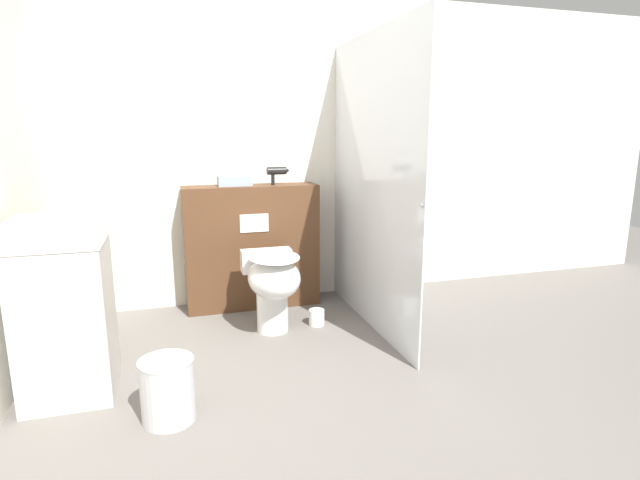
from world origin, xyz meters
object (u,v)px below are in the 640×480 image
toilet (273,282)px  waste_bin (168,390)px  sink_vanity (65,308)px  hair_drier (277,172)px

toilet → waste_bin: bearing=-127.5°
sink_vanity → waste_bin: (0.50, -0.43, -0.33)m
sink_vanity → waste_bin: 0.74m
toilet → hair_drier: size_ratio=3.23×
toilet → sink_vanity: size_ratio=0.53×
toilet → sink_vanity: bearing=-157.5°
hair_drier → waste_bin: bearing=-120.2°
sink_vanity → waste_bin: bearing=-40.9°
toilet → hair_drier: hair_drier is taller
sink_vanity → hair_drier: size_ratio=6.10×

